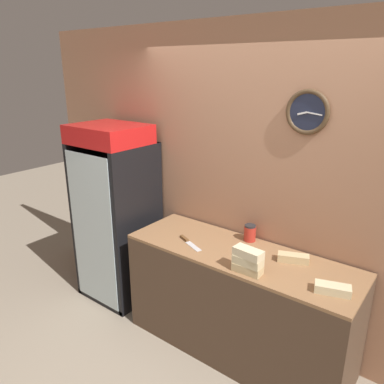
{
  "coord_description": "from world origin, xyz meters",
  "views": [
    {
      "loc": [
        1.32,
        -1.48,
        2.33
      ],
      "look_at": [
        -0.55,
        0.96,
        1.3
      ],
      "focal_mm": 35.0,
      "sensor_mm": 36.0,
      "label": 1
    }
  ],
  "objects_px": {
    "sandwich_stack_bottom": "(247,268)",
    "sandwich_stack_top": "(248,253)",
    "condiment_jar": "(250,233)",
    "sandwich_flat_right": "(293,258)",
    "chefs_knife": "(187,241)",
    "sandwich_stack_middle": "(248,261)",
    "sandwich_flat_left": "(333,289)",
    "beverage_cooler": "(119,205)"
  },
  "relations": [
    {
      "from": "sandwich_stack_bottom",
      "to": "sandwich_stack_top",
      "type": "relative_size",
      "value": 0.97
    },
    {
      "from": "sandwich_stack_bottom",
      "to": "condiment_jar",
      "type": "distance_m",
      "value": 0.53
    },
    {
      "from": "sandwich_flat_right",
      "to": "chefs_knife",
      "type": "xyz_separation_m",
      "value": [
        -0.84,
        -0.22,
        -0.02
      ]
    },
    {
      "from": "sandwich_stack_middle",
      "to": "sandwich_flat_left",
      "type": "distance_m",
      "value": 0.58
    },
    {
      "from": "sandwich_stack_top",
      "to": "sandwich_flat_right",
      "type": "bearing_deg",
      "value": 60.24
    },
    {
      "from": "beverage_cooler",
      "to": "sandwich_stack_top",
      "type": "height_order",
      "value": "beverage_cooler"
    },
    {
      "from": "sandwich_flat_left",
      "to": "chefs_knife",
      "type": "distance_m",
      "value": 1.21
    },
    {
      "from": "chefs_knife",
      "to": "sandwich_flat_right",
      "type": "bearing_deg",
      "value": 14.82
    },
    {
      "from": "sandwich_stack_top",
      "to": "sandwich_flat_left",
      "type": "bearing_deg",
      "value": 11.18
    },
    {
      "from": "condiment_jar",
      "to": "sandwich_stack_top",
      "type": "bearing_deg",
      "value": -62.58
    },
    {
      "from": "sandwich_flat_right",
      "to": "sandwich_stack_top",
      "type": "bearing_deg",
      "value": -119.76
    },
    {
      "from": "sandwich_flat_left",
      "to": "sandwich_flat_right",
      "type": "xyz_separation_m",
      "value": [
        -0.37,
        0.23,
        0.0
      ]
    },
    {
      "from": "beverage_cooler",
      "to": "sandwich_flat_left",
      "type": "relative_size",
      "value": 7.42
    },
    {
      "from": "sandwich_stack_bottom",
      "to": "condiment_jar",
      "type": "height_order",
      "value": "condiment_jar"
    },
    {
      "from": "sandwich_stack_middle",
      "to": "condiment_jar",
      "type": "xyz_separation_m",
      "value": [
        -0.24,
        0.47,
        -0.02
      ]
    },
    {
      "from": "sandwich_stack_top",
      "to": "chefs_knife",
      "type": "height_order",
      "value": "sandwich_stack_top"
    },
    {
      "from": "sandwich_stack_top",
      "to": "chefs_knife",
      "type": "distance_m",
      "value": 0.67
    },
    {
      "from": "sandwich_stack_bottom",
      "to": "condiment_jar",
      "type": "bearing_deg",
      "value": 117.42
    },
    {
      "from": "beverage_cooler",
      "to": "sandwich_flat_left",
      "type": "bearing_deg",
      "value": -4.0
    },
    {
      "from": "sandwich_stack_top",
      "to": "condiment_jar",
      "type": "height_order",
      "value": "sandwich_stack_top"
    },
    {
      "from": "chefs_knife",
      "to": "sandwich_stack_middle",
      "type": "bearing_deg",
      "value": -10.86
    },
    {
      "from": "sandwich_stack_middle",
      "to": "sandwich_flat_left",
      "type": "bearing_deg",
      "value": 11.18
    },
    {
      "from": "sandwich_flat_right",
      "to": "beverage_cooler",
      "type": "bearing_deg",
      "value": -177.53
    },
    {
      "from": "sandwich_stack_top",
      "to": "condiment_jar",
      "type": "distance_m",
      "value": 0.53
    },
    {
      "from": "beverage_cooler",
      "to": "condiment_jar",
      "type": "xyz_separation_m",
      "value": [
        1.4,
        0.2,
        0.01
      ]
    },
    {
      "from": "sandwich_stack_middle",
      "to": "sandwich_flat_right",
      "type": "bearing_deg",
      "value": 60.24
    },
    {
      "from": "sandwich_stack_top",
      "to": "beverage_cooler",
      "type": "bearing_deg",
      "value": 170.76
    },
    {
      "from": "sandwich_stack_bottom",
      "to": "sandwich_flat_right",
      "type": "height_order",
      "value": "sandwich_stack_bottom"
    },
    {
      "from": "sandwich_flat_left",
      "to": "sandwich_stack_middle",
      "type": "bearing_deg",
      "value": -168.82
    },
    {
      "from": "chefs_knife",
      "to": "sandwich_stack_top",
      "type": "bearing_deg",
      "value": -10.86
    },
    {
      "from": "sandwich_stack_middle",
      "to": "sandwich_flat_left",
      "type": "relative_size",
      "value": 0.88
    },
    {
      "from": "sandwich_stack_middle",
      "to": "sandwich_flat_right",
      "type": "height_order",
      "value": "sandwich_stack_middle"
    },
    {
      "from": "beverage_cooler",
      "to": "chefs_knife",
      "type": "relative_size",
      "value": 6.16
    },
    {
      "from": "beverage_cooler",
      "to": "sandwich_stack_top",
      "type": "xyz_separation_m",
      "value": [
        1.64,
        -0.27,
        0.1
      ]
    },
    {
      "from": "sandwich_stack_bottom",
      "to": "sandwich_flat_right",
      "type": "xyz_separation_m",
      "value": [
        0.2,
        0.35,
        -0.0
      ]
    },
    {
      "from": "sandwich_flat_right",
      "to": "chefs_knife",
      "type": "distance_m",
      "value": 0.87
    },
    {
      "from": "sandwich_flat_left",
      "to": "sandwich_stack_top",
      "type": "bearing_deg",
      "value": -168.82
    },
    {
      "from": "beverage_cooler",
      "to": "sandwich_stack_middle",
      "type": "distance_m",
      "value": 1.66
    },
    {
      "from": "sandwich_stack_bottom",
      "to": "sandwich_flat_left",
      "type": "height_order",
      "value": "sandwich_stack_bottom"
    },
    {
      "from": "sandwich_stack_bottom",
      "to": "sandwich_stack_middle",
      "type": "xyz_separation_m",
      "value": [
        0.0,
        0.0,
        0.06
      ]
    },
    {
      "from": "beverage_cooler",
      "to": "chefs_knife",
      "type": "bearing_deg",
      "value": -8.19
    },
    {
      "from": "sandwich_stack_top",
      "to": "chefs_knife",
      "type": "xyz_separation_m",
      "value": [
        -0.64,
        0.12,
        -0.15
      ]
    }
  ]
}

